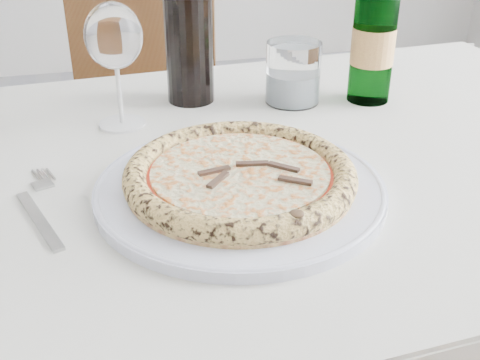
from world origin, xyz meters
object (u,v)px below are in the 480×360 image
at_px(wine_glass, 114,39).
at_px(plate, 240,188).
at_px(wine_bottle, 188,19).
at_px(dining_table, 224,219).
at_px(beer_bottle, 374,36).
at_px(chair_far, 141,101).
at_px(tumbler, 293,77).
at_px(pizza, 240,175).

bearing_deg(wine_glass, plate, -63.51).
relative_size(wine_glass, wine_bottle, 0.59).
xyz_separation_m(dining_table, beer_bottle, (0.29, 0.16, 0.21)).
distance_m(dining_table, chair_far, 0.84).
xyz_separation_m(dining_table, plate, (0.00, -0.10, 0.11)).
distance_m(tumbler, beer_bottle, 0.14).
relative_size(chair_far, tumbler, 9.25).
distance_m(dining_table, beer_bottle, 0.39).
bearing_deg(chair_far, tumbler, -72.17).
bearing_deg(tumbler, plate, -119.20).
xyz_separation_m(tumbler, beer_bottle, (0.13, -0.02, 0.07)).
relative_size(plate, beer_bottle, 1.30).
xyz_separation_m(plate, wine_bottle, (-0.00, 0.33, 0.13)).
distance_m(dining_table, tumbler, 0.28).
bearing_deg(wine_bottle, tumbler, -16.25).
xyz_separation_m(plate, wine_glass, (-0.12, 0.25, 0.12)).
height_order(chair_far, plate, chair_far).
bearing_deg(pizza, dining_table, 90.00).
bearing_deg(plate, pizza, 147.99).
bearing_deg(dining_table, beer_bottle, 29.63).
bearing_deg(wine_glass, tumbler, 6.62).
distance_m(wine_glass, wine_bottle, 0.14).
bearing_deg(wine_glass, pizza, -63.51).
relative_size(chair_far, wine_glass, 5.00).
bearing_deg(tumbler, beer_bottle, -9.50).
height_order(dining_table, pizza, pizza).
xyz_separation_m(wine_glass, tumbler, (0.28, 0.03, -0.09)).
bearing_deg(tumbler, wine_bottle, 163.75).
distance_m(dining_table, plate, 0.15).
bearing_deg(beer_bottle, chair_far, 116.60).
relative_size(beer_bottle, wine_bottle, 0.86).
distance_m(chair_far, wine_bottle, 0.70).
xyz_separation_m(chair_far, wine_glass, (-0.07, -0.68, 0.36)).
xyz_separation_m(pizza, beer_bottle, (0.29, 0.26, 0.08)).
bearing_deg(dining_table, plate, -90.00).
xyz_separation_m(dining_table, pizza, (-0.00, -0.10, 0.12)).
distance_m(plate, wine_glass, 0.31).
xyz_separation_m(chair_far, wine_bottle, (0.05, -0.60, 0.36)).
height_order(wine_glass, beer_bottle, beer_bottle).
height_order(dining_table, plate, plate).
height_order(dining_table, chair_far, chair_far).
distance_m(chair_far, wine_glass, 0.77).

